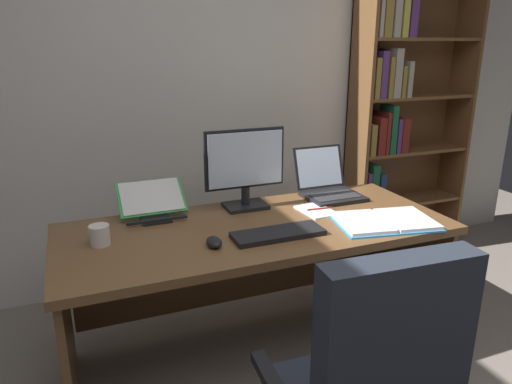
# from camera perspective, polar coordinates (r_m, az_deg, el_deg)

# --- Properties ---
(wall_back) EXTENTS (5.33, 0.12, 2.85)m
(wall_back) POSITION_cam_1_polar(r_m,az_deg,el_deg) (3.14, -5.71, 14.85)
(wall_back) COLOR beige
(wall_back) RESTS_ON ground
(desk) EXTENTS (1.86, 0.78, 0.74)m
(desk) POSITION_cam_1_polar(r_m,az_deg,el_deg) (2.41, -0.62, -7.65)
(desk) COLOR brown
(desk) RESTS_ON ground
(bookshelf) EXTENTS (0.93, 0.28, 2.00)m
(bookshelf) POSITION_cam_1_polar(r_m,az_deg,el_deg) (3.62, 16.72, 8.24)
(bookshelf) COLOR brown
(bookshelf) RESTS_ON ground
(monitor) EXTENTS (0.43, 0.16, 0.42)m
(monitor) POSITION_cam_1_polar(r_m,az_deg,el_deg) (2.44, -1.34, 2.74)
(monitor) COLOR black
(monitor) RESTS_ON desk
(laptop) EXTENTS (0.31, 0.35, 0.26)m
(laptop) POSITION_cam_1_polar(r_m,az_deg,el_deg) (2.71, 8.74, 0.68)
(laptop) COLOR black
(laptop) RESTS_ON desk
(keyboard) EXTENTS (0.42, 0.15, 0.02)m
(keyboard) POSITION_cam_1_polar(r_m,az_deg,el_deg) (2.13, 2.68, -5.05)
(keyboard) COLOR black
(keyboard) RESTS_ON desk
(computer_mouse) EXTENTS (0.06, 0.10, 0.04)m
(computer_mouse) POSITION_cam_1_polar(r_m,az_deg,el_deg) (2.03, -5.08, -6.04)
(computer_mouse) COLOR black
(computer_mouse) RESTS_ON desk
(reading_stand_with_book) EXTENTS (0.33, 0.25, 0.16)m
(reading_stand_with_book) POSITION_cam_1_polar(r_m,az_deg,el_deg) (2.41, -12.47, -1.04)
(reading_stand_with_book) COLOR black
(reading_stand_with_book) RESTS_ON desk
(open_binder) EXTENTS (0.52, 0.39, 0.02)m
(open_binder) POSITION_cam_1_polar(r_m,az_deg,el_deg) (2.36, 15.30, -3.44)
(open_binder) COLOR #2D84C6
(open_binder) RESTS_ON desk
(notepad) EXTENTS (0.17, 0.22, 0.01)m
(notepad) POSITION_cam_1_polar(r_m,az_deg,el_deg) (2.46, 7.31, -2.25)
(notepad) COLOR silver
(notepad) RESTS_ON desk
(pen) EXTENTS (0.14, 0.02, 0.01)m
(pen) POSITION_cam_1_polar(r_m,az_deg,el_deg) (2.46, 7.73, -1.99)
(pen) COLOR maroon
(pen) RESTS_ON notepad
(coffee_mug) EXTENTS (0.09, 0.09, 0.09)m
(coffee_mug) POSITION_cam_1_polar(r_m,az_deg,el_deg) (2.14, -18.39, -4.97)
(coffee_mug) COLOR silver
(coffee_mug) RESTS_ON desk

